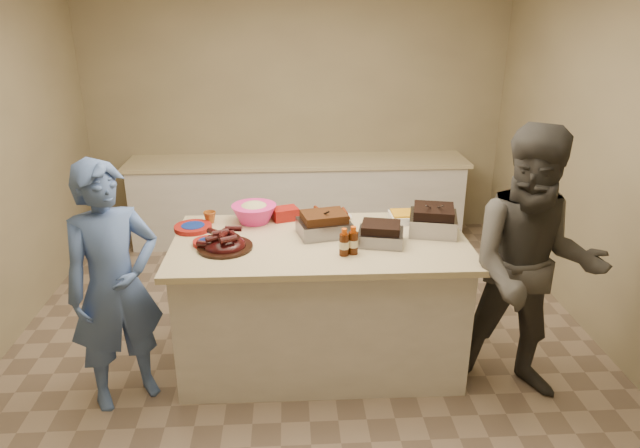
{
  "coord_description": "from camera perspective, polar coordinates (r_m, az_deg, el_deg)",
  "views": [
    {
      "loc": [
        -0.1,
        -3.68,
        2.46
      ],
      "look_at": [
        0.11,
        -0.07,
        1.05
      ],
      "focal_mm": 32.0,
      "sensor_mm": 36.0,
      "label": 1
    }
  ],
  "objects": [
    {
      "name": "rib_platter",
      "position": [
        3.8,
        -9.46,
        -2.42
      ],
      "size": [
        0.42,
        0.42,
        0.15
      ],
      "primitive_type": null,
      "rotation": [
        0.0,
        0.0,
        0.16
      ],
      "color": "#380B0B",
      "rests_on": "island"
    },
    {
      "name": "back_counter",
      "position": [
        6.22,
        -2.18,
        2.43
      ],
      "size": [
        3.6,
        0.64,
        0.9
      ],
      "primitive_type": null,
      "color": "silver",
      "rests_on": "ground"
    },
    {
      "name": "room",
      "position": [
        4.43,
        -1.46,
        -12.43
      ],
      "size": [
        4.5,
        5.0,
        2.7
      ],
      "primitive_type": null,
      "color": "#9A8C68",
      "rests_on": "ground"
    },
    {
      "name": "coleslaw_bowl",
      "position": [
        4.22,
        -6.56,
        0.2
      ],
      "size": [
        0.33,
        0.33,
        0.22
      ],
      "primitive_type": null,
      "rotation": [
        0.0,
        0.0,
        -0.01
      ],
      "color": "#EE2B8B",
      "rests_on": "island"
    },
    {
      "name": "guest_gray",
      "position": [
        4.26,
        18.83,
        -15.32
      ],
      "size": [
        1.31,
        1.98,
        0.69
      ],
      "primitive_type": "imported",
      "rotation": [
        0.0,
        0.0,
        -0.26
      ],
      "color": "#484642",
      "rests_on": "ground"
    },
    {
      "name": "plate_stack_large",
      "position": [
        4.15,
        -12.56,
        -0.55
      ],
      "size": [
        0.27,
        0.27,
        0.03
      ],
      "primitive_type": "cylinder",
      "rotation": [
        0.0,
        0.0,
        -0.01
      ],
      "color": "maroon",
      "rests_on": "island"
    },
    {
      "name": "roasting_pan",
      "position": [
        4.09,
        11.15,
        -0.79
      ],
      "size": [
        0.39,
        0.39,
        0.13
      ],
      "primitive_type": "cube",
      "rotation": [
        0.0,
        0.0,
        -0.23
      ],
      "color": "gray",
      "rests_on": "island"
    },
    {
      "name": "guest_blue",
      "position": [
        4.2,
        -18.42,
        -15.88
      ],
      "size": [
        1.37,
        1.69,
        0.39
      ],
      "primitive_type": "imported",
      "rotation": [
        0.0,
        0.0,
        0.56
      ],
      "color": "#4967A9",
      "rests_on": "ground"
    },
    {
      "name": "basket_stack",
      "position": [
        4.25,
        -3.5,
        0.46
      ],
      "size": [
        0.21,
        0.18,
        0.09
      ],
      "primitive_type": "cube",
      "rotation": [
        0.0,
        0.0,
        0.31
      ],
      "color": "maroon",
      "rests_on": "island"
    },
    {
      "name": "mustard_bottle",
      "position": [
        3.94,
        -1.13,
        -1.27
      ],
      "size": [
        0.04,
        0.04,
        0.11
      ],
      "primitive_type": "cylinder",
      "rotation": [
        0.0,
        0.0,
        -0.01
      ],
      "color": "yellow",
      "rests_on": "island"
    },
    {
      "name": "sauce_bowl",
      "position": [
        3.98,
        -1.18,
        -1.01
      ],
      "size": [
        0.13,
        0.04,
        0.13
      ],
      "primitive_type": "imported",
      "rotation": [
        0.0,
        0.0,
        -0.01
      ],
      "color": "silver",
      "rests_on": "island"
    },
    {
      "name": "island",
      "position": [
        4.33,
        0.04,
        -13.29
      ],
      "size": [
        2.01,
        1.07,
        0.95
      ],
      "primitive_type": null,
      "rotation": [
        0.0,
        0.0,
        -0.01
      ],
      "color": "silver",
      "rests_on": "ground"
    },
    {
      "name": "sausage_plate",
      "position": [
        4.27,
        1.27,
        0.6
      ],
      "size": [
        0.35,
        0.35,
        0.05
      ],
      "primitive_type": "cylinder",
      "rotation": [
        0.0,
        0.0,
        0.23
      ],
      "color": "silver",
      "rests_on": "island"
    },
    {
      "name": "plastic_cup",
      "position": [
        4.26,
        -10.92,
        0.13
      ],
      "size": [
        0.09,
        0.09,
        0.09
      ],
      "primitive_type": "imported",
      "rotation": [
        0.0,
        0.0,
        -0.01
      ],
      "color": "#9C511A",
      "rests_on": "island"
    },
    {
      "name": "pulled_pork_tray",
      "position": [
        3.97,
        0.39,
        -1.08
      ],
      "size": [
        0.39,
        0.33,
        0.1
      ],
      "primitive_type": "cube",
      "rotation": [
        0.0,
        0.0,
        0.21
      ],
      "color": "#47230F",
      "rests_on": "island"
    },
    {
      "name": "brisket_tray",
      "position": [
        3.85,
        6.05,
        -1.92
      ],
      "size": [
        0.34,
        0.3,
        0.09
      ],
      "primitive_type": "cube",
      "rotation": [
        0.0,
        0.0,
        -0.22
      ],
      "color": "black",
      "rests_on": "island"
    },
    {
      "name": "bbq_bottle_a",
      "position": [
        3.66,
        2.41,
        -3.12
      ],
      "size": [
        0.06,
        0.06,
        0.18
      ],
      "primitive_type": "cylinder",
      "rotation": [
        0.0,
        0.0,
        -0.01
      ],
      "color": "#3C1705",
      "rests_on": "island"
    },
    {
      "name": "bbq_bottle_b",
      "position": [
        3.68,
        3.31,
        -2.96
      ],
      "size": [
        0.06,
        0.06,
        0.19
      ],
      "primitive_type": "cylinder",
      "rotation": [
        0.0,
        0.0,
        -0.01
      ],
      "color": "#3C1705",
      "rests_on": "island"
    },
    {
      "name": "mac_cheese_dish",
      "position": [
        4.27,
        8.84,
        0.31
      ],
      "size": [
        0.28,
        0.21,
        0.07
      ],
      "primitive_type": "cube",
      "rotation": [
        0.0,
        0.0,
        0.01
      ],
      "color": "gold",
      "rests_on": "island"
    },
    {
      "name": "plate_stack_small",
      "position": [
        3.89,
        -11.16,
        -2.0
      ],
      "size": [
        0.2,
        0.2,
        0.03
      ],
      "primitive_type": "cylinder",
      "rotation": [
        0.0,
        0.0,
        -0.01
      ],
      "color": "maroon",
      "rests_on": "island"
    }
  ]
}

